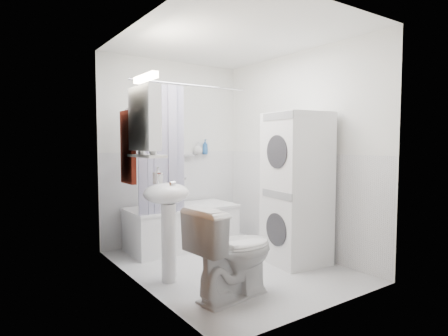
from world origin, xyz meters
TOP-DOWN VIEW (x-y plane):
  - floor at (0.00, 0.00)m, footprint 2.60×2.60m
  - room_walls at (0.00, 0.00)m, footprint 2.60×2.60m
  - wainscot at (0.00, 0.29)m, footprint 1.98×2.58m
  - door at (-0.95, -0.55)m, footprint 0.05×2.00m
  - bathtub at (-0.08, 0.92)m, footprint 1.37×0.65m
  - tub_spout at (0.12, 1.25)m, footprint 0.04×0.12m
  - curtain_rod at (-0.08, 0.66)m, footprint 1.55×0.02m
  - shower_curtain at (-0.47, 0.66)m, footprint 0.55×0.02m
  - sink at (-0.75, -0.05)m, footprint 0.44×0.37m
  - medicine_cabinet at (-0.90, 0.10)m, footprint 0.13×0.50m
  - shelf at (-0.89, 0.10)m, footprint 0.18×0.54m
  - shower_caddy at (0.17, 1.24)m, footprint 0.22×0.06m
  - towel at (-0.94, 0.45)m, footprint 0.07×0.31m
  - washer_dryer at (0.68, -0.32)m, footprint 0.66×0.65m
  - toilet at (-0.45, -0.68)m, footprint 0.85×0.54m
  - soap_pump at (-0.71, 0.25)m, footprint 0.08×0.17m
  - shelf_bottle at (-0.89, -0.05)m, footprint 0.07×0.18m
  - shelf_cup at (-0.89, 0.22)m, footprint 0.10×0.09m
  - shampoo_a at (0.35, 1.24)m, footprint 0.13×0.17m
  - shampoo_b at (0.47, 1.24)m, footprint 0.08×0.21m

SIDE VIEW (x-z plane):
  - floor at x=0.00m, z-range 0.00..0.00m
  - bathtub at x=-0.08m, z-range 0.03..0.55m
  - toilet at x=-0.45m, z-range 0.00..0.78m
  - wainscot at x=0.00m, z-range -0.69..1.89m
  - sink at x=-0.75m, z-range 0.18..1.22m
  - washer_dryer at x=0.68m, z-range 0.00..1.65m
  - tub_spout at x=0.12m, z-range 0.83..0.86m
  - soap_pump at x=-0.71m, z-range 0.91..0.99m
  - door at x=-0.95m, z-range 0.00..2.00m
  - shower_caddy at x=0.17m, z-range 1.14..1.16m
  - shelf at x=-0.89m, z-range 1.19..1.21m
  - shampoo_b at x=0.47m, z-range 1.16..1.24m
  - shampoo_a at x=0.35m, z-range 1.16..1.29m
  - shelf_bottle at x=-0.89m, z-range 1.21..1.28m
  - shower_curtain at x=-0.47m, z-range 0.52..1.98m
  - shelf_cup at x=-0.89m, z-range 1.21..1.31m
  - towel at x=-0.94m, z-range 0.92..1.68m
  - room_walls at x=0.00m, z-range 0.19..2.79m
  - medicine_cabinet at x=-0.90m, z-range 1.21..1.92m
  - curtain_rod at x=-0.08m, z-range 1.99..2.01m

